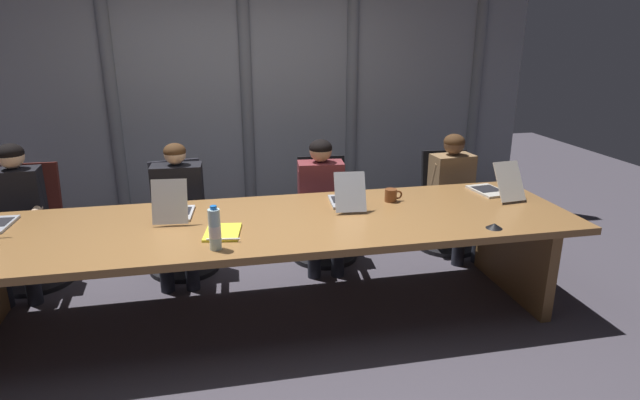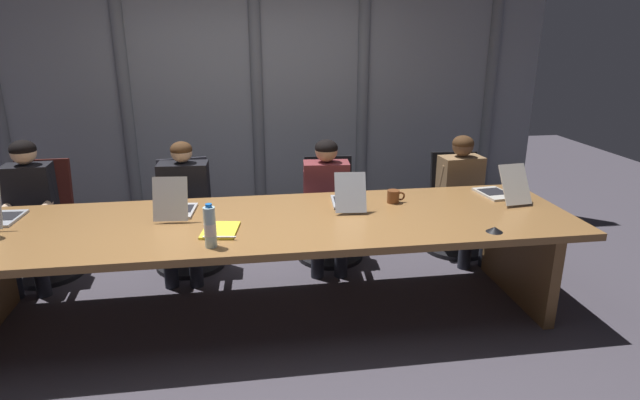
{
  "view_description": "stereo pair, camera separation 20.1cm",
  "coord_description": "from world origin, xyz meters",
  "px_view_note": "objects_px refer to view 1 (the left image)",
  "views": [
    {
      "loc": [
        -0.33,
        -3.38,
        1.99
      ],
      "look_at": [
        0.4,
        0.09,
        0.84
      ],
      "focal_mm": 29.37,
      "sensor_mm": 36.0,
      "label": 1
    },
    {
      "loc": [
        -0.13,
        -3.42,
        1.99
      ],
      "look_at": [
        0.4,
        0.09,
        0.84
      ],
      "focal_mm": 29.37,
      "sensor_mm": 36.0,
      "label": 2
    }
  ],
  "objects_px": {
    "laptop_left_mid": "(174,210)",
    "person_left_end": "(17,211)",
    "office_chair_right_mid": "(447,212)",
    "laptop_center": "(347,198)",
    "office_chair_center": "(324,221)",
    "laptop_right_mid": "(495,188)",
    "coffee_mug_near": "(391,195)",
    "person_right_mid": "(456,188)",
    "spiral_notepad": "(223,232)",
    "water_bottle_primary": "(215,229)",
    "person_center": "(322,196)",
    "conference_mic_left_side": "(494,226)",
    "office_chair_left_end": "(33,240)",
    "office_chair_left_mid": "(181,231)",
    "person_left_mid": "(178,204)"
  },
  "relations": [
    {
      "from": "office_chair_center",
      "to": "person_left_mid",
      "type": "distance_m",
      "value": 1.31
    },
    {
      "from": "laptop_center",
      "to": "person_center",
      "type": "bearing_deg",
      "value": 10.19
    },
    {
      "from": "office_chair_right_mid",
      "to": "conference_mic_left_side",
      "type": "relative_size",
      "value": 8.14
    },
    {
      "from": "laptop_center",
      "to": "water_bottle_primary",
      "type": "bearing_deg",
      "value": 128.23
    },
    {
      "from": "person_left_mid",
      "to": "conference_mic_left_side",
      "type": "bearing_deg",
      "value": 61.24
    },
    {
      "from": "laptop_left_mid",
      "to": "person_right_mid",
      "type": "height_order",
      "value": "person_right_mid"
    },
    {
      "from": "office_chair_left_mid",
      "to": "office_chair_right_mid",
      "type": "bearing_deg",
      "value": 80.95
    },
    {
      "from": "laptop_right_mid",
      "to": "person_center",
      "type": "xyz_separation_m",
      "value": [
        -1.28,
        0.6,
        -0.17
      ]
    },
    {
      "from": "laptop_left_mid",
      "to": "laptop_right_mid",
      "type": "relative_size",
      "value": 0.82
    },
    {
      "from": "office_chair_left_end",
      "to": "laptop_right_mid",
      "type": "bearing_deg",
      "value": 78.68
    },
    {
      "from": "water_bottle_primary",
      "to": "person_left_end",
      "type": "bearing_deg",
      "value": 139.85
    },
    {
      "from": "laptop_right_mid",
      "to": "office_chair_left_mid",
      "type": "distance_m",
      "value": 2.65
    },
    {
      "from": "conference_mic_left_side",
      "to": "office_chair_left_mid",
      "type": "bearing_deg",
      "value": 145.56
    },
    {
      "from": "office_chair_left_mid",
      "to": "coffee_mug_near",
      "type": "bearing_deg",
      "value": 56.11
    },
    {
      "from": "laptop_left_mid",
      "to": "water_bottle_primary",
      "type": "distance_m",
      "value": 0.68
    },
    {
      "from": "laptop_right_mid",
      "to": "coffee_mug_near",
      "type": "xyz_separation_m",
      "value": [
        -0.87,
        0.0,
        -0.01
      ]
    },
    {
      "from": "person_right_mid",
      "to": "spiral_notepad",
      "type": "height_order",
      "value": "person_right_mid"
    },
    {
      "from": "office_chair_left_mid",
      "to": "water_bottle_primary",
      "type": "xyz_separation_m",
      "value": [
        0.29,
        -1.42,
        0.53
      ]
    },
    {
      "from": "laptop_right_mid",
      "to": "person_center",
      "type": "relative_size",
      "value": 0.47
    },
    {
      "from": "laptop_center",
      "to": "coffee_mug_near",
      "type": "relative_size",
      "value": 3.27
    },
    {
      "from": "office_chair_left_mid",
      "to": "person_right_mid",
      "type": "xyz_separation_m",
      "value": [
        2.46,
        -0.16,
        0.28
      ]
    },
    {
      "from": "office_chair_right_mid",
      "to": "spiral_notepad",
      "type": "relative_size",
      "value": 2.67
    },
    {
      "from": "office_chair_left_end",
      "to": "office_chair_left_mid",
      "type": "distance_m",
      "value": 1.18
    },
    {
      "from": "office_chair_center",
      "to": "person_right_mid",
      "type": "height_order",
      "value": "person_right_mid"
    },
    {
      "from": "laptop_left_mid",
      "to": "person_left_end",
      "type": "distance_m",
      "value": 1.39
    },
    {
      "from": "office_chair_left_mid",
      "to": "laptop_center",
      "type": "bearing_deg",
      "value": 49.33
    },
    {
      "from": "laptop_left_mid",
      "to": "laptop_center",
      "type": "xyz_separation_m",
      "value": [
        1.25,
        0.02,
        -0.0
      ]
    },
    {
      "from": "water_bottle_primary",
      "to": "laptop_center",
      "type": "bearing_deg",
      "value": 33.15
    },
    {
      "from": "laptop_center",
      "to": "coffee_mug_near",
      "type": "distance_m",
      "value": 0.36
    },
    {
      "from": "water_bottle_primary",
      "to": "conference_mic_left_side",
      "type": "xyz_separation_m",
      "value": [
        1.82,
        -0.03,
        -0.11
      ]
    },
    {
      "from": "person_right_mid",
      "to": "office_chair_right_mid",
      "type": "bearing_deg",
      "value": 170.55
    },
    {
      "from": "office_chair_left_mid",
      "to": "office_chair_right_mid",
      "type": "relative_size",
      "value": 1.03
    },
    {
      "from": "person_right_mid",
      "to": "laptop_left_mid",
      "type": "bearing_deg",
      "value": -79.72
    },
    {
      "from": "office_chair_left_end",
      "to": "person_left_end",
      "type": "distance_m",
      "value": 0.35
    },
    {
      "from": "person_center",
      "to": "conference_mic_left_side",
      "type": "xyz_separation_m",
      "value": [
        0.9,
        -1.29,
        0.13
      ]
    },
    {
      "from": "laptop_center",
      "to": "person_right_mid",
      "type": "relative_size",
      "value": 0.41
    },
    {
      "from": "coffee_mug_near",
      "to": "office_chair_left_mid",
      "type": "bearing_deg",
      "value": 155.12
    },
    {
      "from": "laptop_left_mid",
      "to": "laptop_right_mid",
      "type": "height_order",
      "value": "laptop_left_mid"
    },
    {
      "from": "laptop_center",
      "to": "office_chair_center",
      "type": "height_order",
      "value": "laptop_center"
    },
    {
      "from": "conference_mic_left_side",
      "to": "laptop_left_mid",
      "type": "bearing_deg",
      "value": 162.84
    },
    {
      "from": "laptop_right_mid",
      "to": "office_chair_left_mid",
      "type": "relative_size",
      "value": 0.56
    },
    {
      "from": "water_bottle_primary",
      "to": "coffee_mug_near",
      "type": "relative_size",
      "value": 1.97
    },
    {
      "from": "person_center",
      "to": "person_left_end",
      "type": "bearing_deg",
      "value": -84.91
    },
    {
      "from": "laptop_right_mid",
      "to": "person_left_end",
      "type": "xyz_separation_m",
      "value": [
        -3.7,
        0.6,
        -0.14
      ]
    },
    {
      "from": "laptop_left_mid",
      "to": "water_bottle_primary",
      "type": "xyz_separation_m",
      "value": [
        0.27,
        -0.62,
        0.07
      ]
    },
    {
      "from": "office_chair_left_mid",
      "to": "person_center",
      "type": "bearing_deg",
      "value": 73.6
    },
    {
      "from": "laptop_left_mid",
      "to": "office_chair_right_mid",
      "type": "xyz_separation_m",
      "value": [
        2.46,
        0.8,
        -0.47
      ]
    },
    {
      "from": "laptop_right_mid",
      "to": "conference_mic_left_side",
      "type": "bearing_deg",
      "value": 144.2
    },
    {
      "from": "person_right_mid",
      "to": "coffee_mug_near",
      "type": "relative_size",
      "value": 7.91
    },
    {
      "from": "laptop_right_mid",
      "to": "person_left_mid",
      "type": "bearing_deg",
      "value": 69.98
    }
  ]
}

